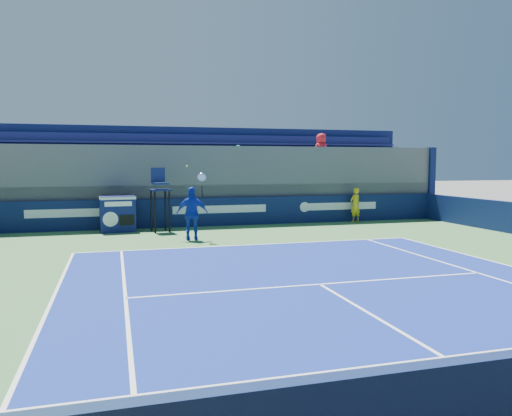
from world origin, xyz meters
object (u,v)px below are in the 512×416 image
object	(u,v)px
match_clock	(118,213)
umpire_chair	(160,193)
tennis_player	(192,213)
ball_person	(355,205)

from	to	relation	value
match_clock	umpire_chair	bearing A→B (deg)	-14.07
umpire_chair	tennis_player	distance (m)	2.65
tennis_player	match_clock	bearing A→B (deg)	131.01
ball_person	match_clock	size ratio (longest dim) A/B	1.10
ball_person	umpire_chair	xyz separation A→B (m)	(-8.69, -0.77, 0.74)
match_clock	tennis_player	bearing A→B (deg)	-48.99
ball_person	tennis_player	world-z (taller)	tennis_player
umpire_chair	tennis_player	xyz separation A→B (m)	(0.88, -2.43, -0.59)
tennis_player	umpire_chair	bearing A→B (deg)	109.88
umpire_chair	ball_person	bearing A→B (deg)	5.06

